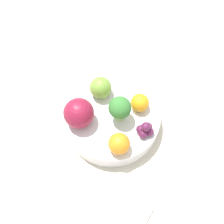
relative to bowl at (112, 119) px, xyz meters
The scene contains 9 objects.
ground_plane 0.04m from the bowl, ahead, with size 6.00×6.00×0.00m, color gray.
table_surface 0.03m from the bowl, ahead, with size 1.20×1.20×0.02m.
bowl is the anchor object (origin of this frame).
broccoli 0.06m from the bowl, behind, with size 0.05×0.05×0.07m.
apple_red 0.09m from the bowl, 37.17° to the left, with size 0.06×0.06×0.06m.
apple_green 0.07m from the bowl, 39.49° to the right, with size 0.05×0.05×0.05m.
orange_front 0.07m from the bowl, 138.48° to the right, with size 0.04×0.04×0.04m.
orange_back 0.09m from the bowl, 125.44° to the left, with size 0.04×0.04×0.04m.
grape_cluster 0.09m from the bowl, behind, with size 0.04×0.04×0.04m.
Camera 1 is at (-0.13, 0.28, 0.65)m, focal length 50.00 mm.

